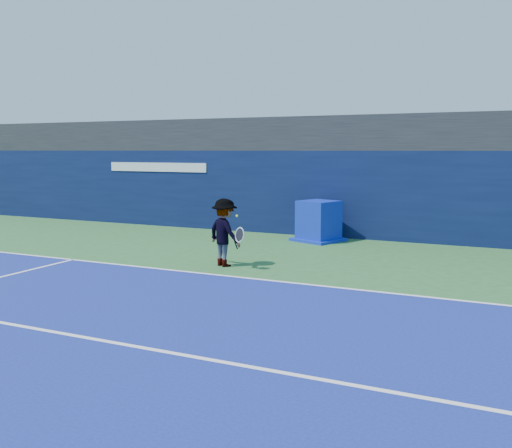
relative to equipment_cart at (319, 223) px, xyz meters
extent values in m
plane|color=#2D652F|center=(-0.08, -9.08, -0.62)|extent=(80.00, 80.00, 0.00)
cube|color=white|center=(-0.08, -6.08, -0.61)|extent=(24.00, 0.10, 0.01)
cube|color=white|center=(-0.08, -11.08, -0.61)|extent=(24.00, 0.10, 0.01)
cube|color=black|center=(-0.08, 2.42, 2.98)|extent=(36.00, 3.00, 1.20)
cube|color=#0A153B|center=(-0.08, 1.42, 0.88)|extent=(36.00, 1.00, 3.00)
cube|color=white|center=(-7.08, 0.91, 1.73)|extent=(4.50, 0.04, 0.35)
cube|color=#0B20A7|center=(0.00, 0.00, 0.06)|extent=(1.45, 1.45, 1.35)
cube|color=#0C23AE|center=(0.00, 0.00, -0.57)|extent=(1.82, 1.82, 0.09)
imported|color=white|center=(-0.88, -5.00, 0.27)|extent=(1.32, 1.08, 1.77)
cylinder|color=black|center=(-0.43, -5.25, 0.03)|extent=(0.08, 0.16, 0.28)
torus|color=silver|center=(-0.29, -5.30, 0.28)|extent=(0.33, 0.18, 0.32)
cylinder|color=black|center=(-0.29, -5.30, 0.28)|extent=(0.27, 0.14, 0.27)
sphere|color=#BEF21A|center=(-1.34, -3.39, 0.52)|extent=(0.07, 0.07, 0.07)
camera|label=1|loc=(6.11, -17.98, 2.41)|focal=40.00mm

